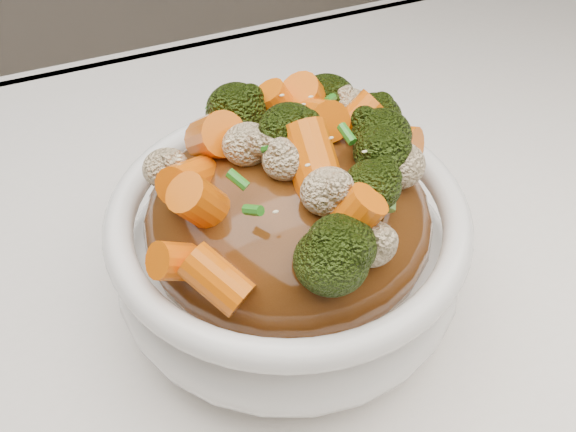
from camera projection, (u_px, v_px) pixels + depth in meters
name	position (u px, v px, depth m)	size (l,w,h in m)	color
tablecloth	(327.00, 328.00, 0.50)	(1.20, 0.80, 0.04)	white
bowl	(288.00, 253.00, 0.46)	(0.24, 0.24, 0.09)	white
sauce_base	(288.00, 220.00, 0.44)	(0.19, 0.19, 0.10)	#4C260D
carrots	(288.00, 137.00, 0.39)	(0.19, 0.19, 0.05)	#DE5F07
broccoli	(288.00, 138.00, 0.39)	(0.19, 0.19, 0.05)	black
cauliflower	(288.00, 141.00, 0.39)	(0.19, 0.19, 0.04)	beige
scallions	(288.00, 135.00, 0.39)	(0.14, 0.14, 0.02)	#23701A
sesame_seeds	(288.00, 135.00, 0.39)	(0.17, 0.17, 0.01)	beige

